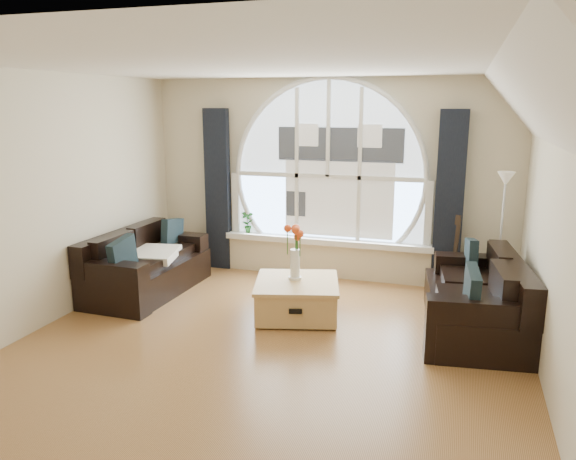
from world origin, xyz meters
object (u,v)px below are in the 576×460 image
at_px(floor_lamp, 501,239).
at_px(guitar, 456,255).
at_px(potted_plant, 247,221).
at_px(vase_flowers, 295,246).
at_px(coffee_chest, 297,297).
at_px(sofa_right, 475,295).
at_px(sofa_left, 147,262).

relative_size(floor_lamp, guitar, 1.51).
bearing_deg(potted_plant, vase_flowers, -51.67).
relative_size(coffee_chest, vase_flowers, 1.32).
bearing_deg(floor_lamp, vase_flowers, -155.26).
distance_m(sofa_right, coffee_chest, 1.92).
distance_m(sofa_right, guitar, 1.09).
height_order(sofa_left, coffee_chest, sofa_left).
bearing_deg(guitar, vase_flowers, -131.14).
relative_size(sofa_right, vase_flowers, 2.59).
xyz_separation_m(sofa_right, floor_lamp, (0.27, 0.94, 0.40)).
bearing_deg(floor_lamp, guitar, 166.42).
xyz_separation_m(sofa_right, guitar, (-0.22, 1.06, 0.13)).
bearing_deg(coffee_chest, sofa_left, 159.45).
bearing_deg(sofa_right, floor_lamp, 66.70).
bearing_deg(vase_flowers, coffee_chest, -57.39).
height_order(coffee_chest, guitar, guitar).
relative_size(sofa_right, potted_plant, 5.51).
height_order(sofa_left, potted_plant, potted_plant).
bearing_deg(potted_plant, guitar, -6.20).
height_order(sofa_left, vase_flowers, vase_flowers).
distance_m(sofa_right, floor_lamp, 1.06).
xyz_separation_m(coffee_chest, potted_plant, (-1.19, 1.52, 0.49)).
bearing_deg(coffee_chest, sofa_right, -10.32).
relative_size(sofa_left, coffee_chest, 1.92).
relative_size(guitar, potted_plant, 3.22).
bearing_deg(potted_plant, sofa_left, -123.02).
relative_size(vase_flowers, guitar, 0.66).
distance_m(floor_lamp, guitar, 0.58).
bearing_deg(floor_lamp, sofa_right, -106.24).
bearing_deg(floor_lamp, sofa_left, -168.23).
bearing_deg(sofa_right, potted_plant, 149.04).
bearing_deg(guitar, floor_lamp, 1.79).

